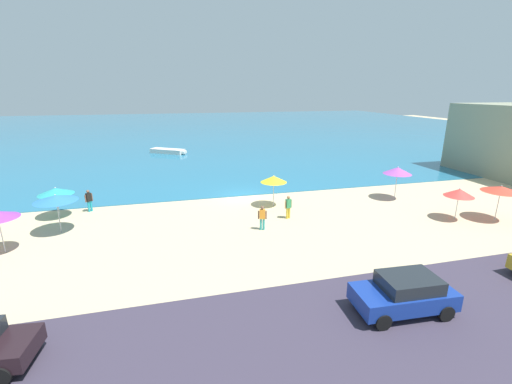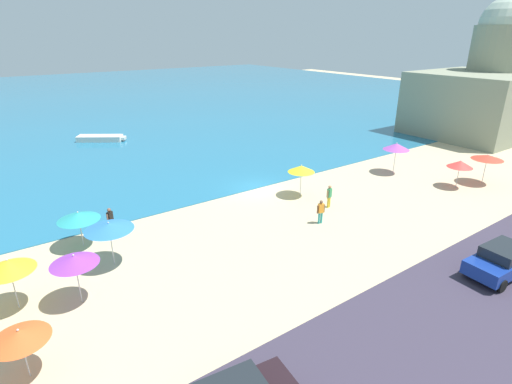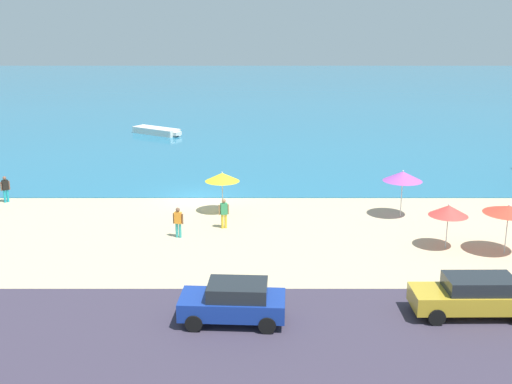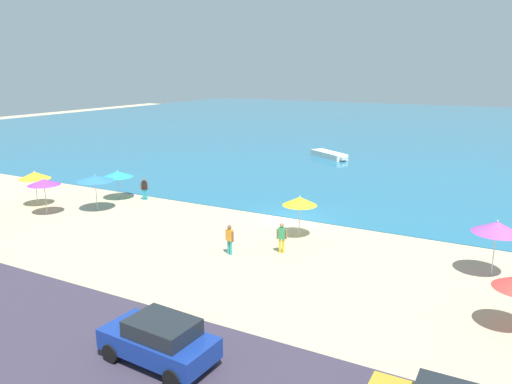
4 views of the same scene
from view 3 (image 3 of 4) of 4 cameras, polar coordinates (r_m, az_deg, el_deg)
name	(u,v)px [view 3 (image 3 of 4)]	position (r m, az deg, el deg)	size (l,w,h in m)	color
ground_plane	(197,198)	(40.51, -5.26, -0.55)	(160.00, 160.00, 0.00)	#C5B089
sea	(231,94)	(94.50, -2.27, 8.67)	(150.00, 110.00, 0.05)	#246B8F
coastal_road	(153,335)	(23.83, -9.19, -12.46)	(80.00, 8.00, 0.06)	#393142
beach_umbrella_3	(449,210)	(32.58, 16.75, -1.58)	(1.92, 1.92, 2.27)	#B2B2B7
beach_umbrella_6	(403,176)	(36.94, 12.92, 1.37)	(2.22, 2.22, 2.73)	#B2B2B7
beach_umbrella_7	(222,177)	(36.83, -3.02, 1.33)	(1.99, 1.99, 2.47)	#B2B2B7
beach_umbrella_8	(509,210)	(32.69, 21.56, -1.47)	(2.40, 2.40, 2.47)	#B2B2B7
bather_0	(224,212)	(34.49, -2.87, -1.77)	(0.55, 0.31, 1.64)	gold
bather_1	(5,188)	(42.13, -21.38, 0.36)	(0.47, 0.39, 1.65)	teal
bather_2	(178,221)	(33.25, -6.93, -2.56)	(0.56, 0.30, 1.61)	teal
parked_car_1	(234,301)	(24.10, -1.98, -9.70)	(4.00, 2.11, 1.55)	navy
parked_car_3	(474,295)	(25.92, 18.84, -8.69)	(4.60, 1.85, 1.55)	gold
skiff_nearshore	(157,131)	(62.75, -8.80, 5.38)	(5.06, 4.04, 0.62)	silver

